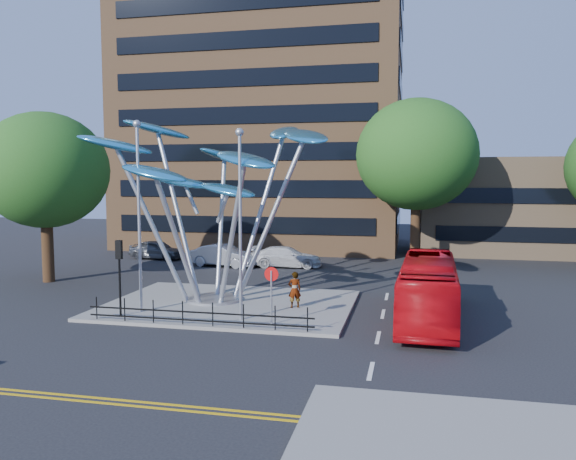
% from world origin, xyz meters
% --- Properties ---
extents(ground, '(120.00, 120.00, 0.00)m').
position_xyz_m(ground, '(0.00, 0.00, 0.00)').
color(ground, black).
rests_on(ground, ground).
extents(traffic_island, '(12.00, 9.00, 0.15)m').
position_xyz_m(traffic_island, '(-1.00, 6.00, 0.07)').
color(traffic_island, slate).
rests_on(traffic_island, ground).
extents(pavement_right, '(12.00, 6.00, 0.15)m').
position_xyz_m(pavement_right, '(11.00, -7.00, 0.07)').
color(pavement_right, slate).
rests_on(pavement_right, ground).
extents(double_yellow_near, '(40.00, 0.12, 0.01)m').
position_xyz_m(double_yellow_near, '(0.00, -6.00, 0.01)').
color(double_yellow_near, gold).
rests_on(double_yellow_near, ground).
extents(double_yellow_far, '(40.00, 0.12, 0.01)m').
position_xyz_m(double_yellow_far, '(0.00, -6.30, 0.01)').
color(double_yellow_far, gold).
rests_on(double_yellow_far, ground).
extents(brick_tower, '(25.00, 15.00, 30.00)m').
position_xyz_m(brick_tower, '(-6.00, 32.00, 15.00)').
color(brick_tower, '#8A5F3C').
rests_on(brick_tower, ground).
extents(low_building_near, '(15.00, 8.00, 8.00)m').
position_xyz_m(low_building_near, '(16.00, 30.00, 4.00)').
color(low_building_near, '#9D7F5C').
rests_on(low_building_near, ground).
extents(tree_right, '(8.80, 8.80, 12.11)m').
position_xyz_m(tree_right, '(8.00, 22.00, 8.04)').
color(tree_right, black).
rests_on(tree_right, ground).
extents(tree_left, '(7.60, 7.60, 10.32)m').
position_xyz_m(tree_left, '(-14.00, 10.00, 6.79)').
color(tree_left, black).
rests_on(tree_left, ground).
extents(leaf_sculpture, '(12.72, 9.54, 9.51)m').
position_xyz_m(leaf_sculpture, '(-2.07, 6.68, 6.87)').
color(leaf_sculpture, '#9EA0A5').
rests_on(leaf_sculpture, traffic_island).
extents(street_lamp_left, '(0.36, 0.36, 8.80)m').
position_xyz_m(street_lamp_left, '(-4.50, 3.50, 5.36)').
color(street_lamp_left, '#9EA0A5').
rests_on(street_lamp_left, traffic_island).
extents(street_lamp_right, '(0.36, 0.36, 8.30)m').
position_xyz_m(street_lamp_right, '(0.50, 3.00, 5.09)').
color(street_lamp_right, '#9EA0A5').
rests_on(street_lamp_right, traffic_island).
extents(traffic_light_island, '(0.28, 0.18, 3.42)m').
position_xyz_m(traffic_light_island, '(-5.00, 2.50, 2.61)').
color(traffic_light_island, black).
rests_on(traffic_light_island, traffic_island).
extents(no_entry_sign_island, '(0.60, 0.10, 2.45)m').
position_xyz_m(no_entry_sign_island, '(2.00, 2.52, 1.82)').
color(no_entry_sign_island, '#9EA0A5').
rests_on(no_entry_sign_island, traffic_island).
extents(pedestrian_railing_front, '(10.00, 0.06, 1.00)m').
position_xyz_m(pedestrian_railing_front, '(-1.00, 1.70, 0.55)').
color(pedestrian_railing_front, black).
rests_on(pedestrian_railing_front, traffic_island).
extents(red_bus, '(2.74, 10.11, 2.79)m').
position_xyz_m(red_bus, '(8.50, 5.32, 1.40)').
color(red_bus, '#B8080F').
rests_on(red_bus, ground).
extents(pedestrian, '(0.75, 0.64, 1.74)m').
position_xyz_m(pedestrian, '(2.32, 5.77, 1.02)').
color(pedestrian, gray).
rests_on(pedestrian, traffic_island).
extents(parked_car_left, '(4.58, 2.27, 1.50)m').
position_xyz_m(parked_car_left, '(-11.80, 20.45, 0.75)').
color(parked_car_left, '#47494F').
rests_on(parked_car_left, ground).
extents(parked_car_mid, '(5.05, 2.43, 1.60)m').
position_xyz_m(parked_car_mid, '(-5.47, 18.03, 0.80)').
color(parked_car_mid, '#A5A7AC').
rests_on(parked_car_mid, ground).
extents(parked_car_right, '(5.20, 2.48, 1.46)m').
position_xyz_m(parked_car_right, '(-0.97, 18.73, 0.73)').
color(parked_car_right, silver).
rests_on(parked_car_right, ground).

